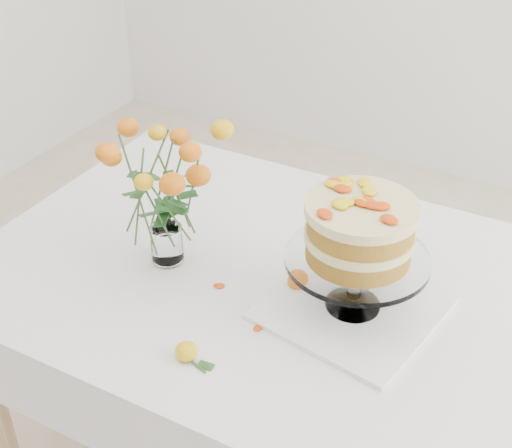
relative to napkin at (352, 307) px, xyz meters
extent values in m
cube|color=tan|center=(-0.16, 0.03, -0.03)|extent=(1.40, 0.90, 0.04)
cylinder|color=tan|center=(-0.78, 0.40, -0.41)|extent=(0.06, 0.06, 0.71)
cube|color=white|center=(-0.16, 0.03, -0.01)|extent=(1.42, 0.92, 0.01)
cube|color=white|center=(-0.16, 0.49, -0.11)|extent=(1.42, 0.01, 0.20)
cube|color=white|center=(-0.87, 0.03, -0.11)|extent=(0.01, 0.92, 0.20)
cube|color=white|center=(0.00, 0.00, 0.00)|extent=(0.38, 0.38, 0.01)
cylinder|color=white|center=(0.00, 0.00, 0.07)|extent=(0.03, 0.03, 0.09)
cylinder|color=white|center=(0.00, 0.00, 0.13)|extent=(0.29, 0.29, 0.01)
cylinder|color=olive|center=(0.00, 0.00, 0.15)|extent=(0.21, 0.21, 0.04)
cylinder|color=beige|center=(0.00, 0.00, 0.18)|extent=(0.22, 0.22, 0.02)
cylinder|color=olive|center=(0.00, 0.00, 0.21)|extent=(0.21, 0.21, 0.04)
cylinder|color=beige|center=(0.00, 0.00, 0.24)|extent=(0.22, 0.22, 0.02)
cylinder|color=white|center=(-0.44, -0.04, 0.00)|extent=(0.06, 0.06, 0.01)
cylinder|color=white|center=(-0.44, -0.04, 0.04)|extent=(0.07, 0.07, 0.08)
ellipsoid|color=#EEA314|center=(-0.23, -0.29, 0.01)|extent=(0.04, 0.04, 0.04)
cylinder|color=#335B24|center=(-0.20, -0.30, 0.00)|extent=(0.05, 0.02, 0.00)
ellipsoid|color=#CF5B0A|center=(-0.13, 0.01, 0.01)|extent=(0.05, 0.05, 0.04)
cylinder|color=#335B24|center=(-0.10, 0.01, 0.00)|extent=(0.06, 0.01, 0.00)
ellipsoid|color=yellow|center=(-0.28, -0.07, 0.00)|extent=(0.03, 0.02, 0.00)
ellipsoid|color=yellow|center=(-0.18, -0.11, 0.00)|extent=(0.03, 0.02, 0.00)
ellipsoid|color=yellow|center=(-0.14, -0.15, 0.00)|extent=(0.03, 0.02, 0.00)
ellipsoid|color=yellow|center=(-0.42, -0.02, 0.00)|extent=(0.03, 0.02, 0.00)
camera|label=1|loc=(0.37, -1.10, 0.97)|focal=50.00mm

